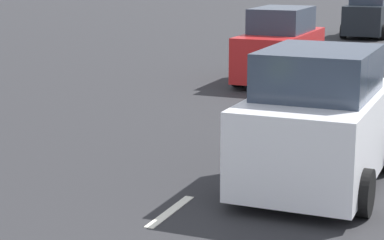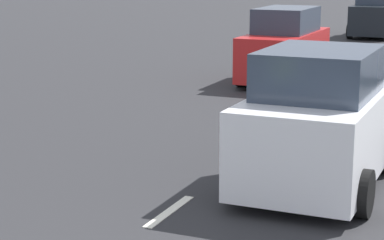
{
  "view_description": "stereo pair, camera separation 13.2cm",
  "coord_description": "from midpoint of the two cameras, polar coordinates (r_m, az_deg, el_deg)",
  "views": [
    {
      "loc": [
        4.05,
        -3.1,
        3.48
      ],
      "look_at": [
        -0.11,
        6.74,
        1.1
      ],
      "focal_mm": 67.98,
      "sensor_mm": 36.0,
      "label": 1
    },
    {
      "loc": [
        4.17,
        -3.05,
        3.48
      ],
      "look_at": [
        -0.11,
        6.74,
        1.1
      ],
      "focal_mm": 67.98,
      "sensor_mm": 36.0,
      "label": 2
    }
  ],
  "objects": [
    {
      "name": "lane_center_line",
      "position": [
        28.78,
        14.59,
        5.22
      ],
      "size": [
        0.14,
        46.4,
        0.01
      ],
      "color": "silver",
      "rests_on": "ground"
    },
    {
      "name": "car_outgoing_ahead",
      "position": [
        11.37,
        9.58,
        -0.2
      ],
      "size": [
        2.07,
        3.81,
        2.16
      ],
      "color": "silver",
      "rests_on": "ground"
    },
    {
      "name": "car_oncoming_second",
      "position": [
        21.08,
        6.77,
        5.67
      ],
      "size": [
        1.88,
        4.15,
        2.12
      ],
      "color": "red",
      "rests_on": "ground"
    },
    {
      "name": "car_oncoming_third",
      "position": [
        34.21,
        13.6,
        8.06
      ],
      "size": [
        1.94,
        4.0,
        2.16
      ],
      "color": "black",
      "rests_on": "ground"
    },
    {
      "name": "ground_plane",
      "position": [
        24.67,
        13.12,
        4.12
      ],
      "size": [
        96.0,
        96.0,
        0.0
      ],
      "primitive_type": "plane",
      "color": "#28282B"
    }
  ]
}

